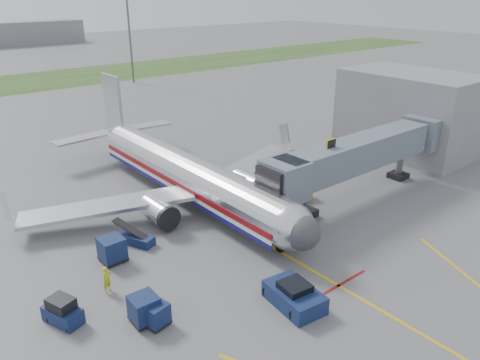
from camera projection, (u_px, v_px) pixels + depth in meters
ground at (298, 262)px, 36.05m from camera, size 400.00×400.00×0.00m
apron_markings at (379, 309)px, 30.76m from camera, size 21.52×50.00×0.01m
airliner at (187, 174)px, 45.94m from camera, size 32.10×35.67×10.25m
jet_bridge at (356, 155)px, 45.45m from camera, size 25.30×4.00×6.90m
terminal at (409, 113)px, 58.86m from camera, size 10.00×16.00×10.00m
light_mast_right at (129, 32)px, 100.18m from camera, size 2.00×0.44×20.40m
pushback_tug at (294, 296)px, 30.94m from camera, size 2.95×4.33×1.69m
baggage_tug at (62, 312)px, 29.31m from camera, size 2.10×2.83×1.77m
baggage_cart_a at (144, 309)px, 29.33m from camera, size 1.76×1.76×1.83m
baggage_cart_b at (156, 314)px, 29.08m from camera, size 1.65×1.65×1.53m
baggage_cart_c at (112, 250)px, 35.84m from camera, size 1.84×1.84×1.96m
belt_loader at (136, 239)px, 38.51m from camera, size 2.39×3.76×1.80m
ground_power_cart at (303, 193)px, 46.65m from camera, size 1.89×1.53×1.31m
ramp_worker at (107, 279)px, 32.19m from camera, size 0.85×0.73×1.98m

